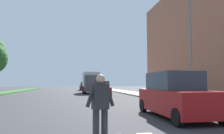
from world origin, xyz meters
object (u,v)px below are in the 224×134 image
at_px(street_lamp_right, 189,38).
at_px(pedestrian_performer, 100,106).
at_px(suv_crossing, 175,96).
at_px(truck_box_delivery, 91,82).
at_px(sedan_distant, 89,88).
at_px(sedan_far_horizon, 84,87).
at_px(sedan_midblock, 101,89).

relative_size(street_lamp_right, pedestrian_performer, 4.44).
height_order(suv_crossing, truck_box_delivery, truck_box_delivery).
distance_m(street_lamp_right, suv_crossing, 6.66).
bearing_deg(pedestrian_performer, truck_box_delivery, 85.30).
xyz_separation_m(suv_crossing, truck_box_delivery, (-1.64, 22.52, 0.70)).
relative_size(sedan_distant, sedan_far_horizon, 0.96).
xyz_separation_m(street_lamp_right, sedan_far_horizon, (-5.39, 30.04, -3.81)).
height_order(street_lamp_right, suv_crossing, street_lamp_right).
xyz_separation_m(street_lamp_right, pedestrian_performer, (-7.22, -7.86, -3.66)).
distance_m(street_lamp_right, truck_box_delivery, 19.07).
xyz_separation_m(pedestrian_performer, sedan_distant, (1.86, 26.91, -0.15)).
height_order(street_lamp_right, pedestrian_performer, street_lamp_right).
bearing_deg(suv_crossing, sedan_distant, 94.69).
bearing_deg(street_lamp_right, sedan_far_horizon, 100.18).
bearing_deg(sedan_distant, truck_box_delivery, -72.77).
bearing_deg(sedan_far_horizon, suv_crossing, -86.75).
bearing_deg(sedan_midblock, sedan_far_horizon, 92.14).
xyz_separation_m(pedestrian_performer, sedan_midblock, (2.56, 18.14, -0.14)).
distance_m(suv_crossing, sedan_midblock, 14.70).
bearing_deg(sedan_midblock, truck_box_delivery, 93.10).
distance_m(sedan_distant, sedan_far_horizon, 10.99).
relative_size(street_lamp_right, sedan_far_horizon, 1.69).
relative_size(sedan_far_horizon, truck_box_delivery, 0.71).
distance_m(pedestrian_performer, sedan_far_horizon, 37.95).
height_order(sedan_distant, truck_box_delivery, truck_box_delivery).
height_order(suv_crossing, sedan_distant, suv_crossing).
relative_size(suv_crossing, sedan_far_horizon, 1.05).
xyz_separation_m(sedan_distant, truck_box_delivery, (0.28, -0.91, 0.85)).
distance_m(street_lamp_right, pedestrian_performer, 11.28).
bearing_deg(sedan_distant, street_lamp_right, -74.28).
xyz_separation_m(sedan_midblock, sedan_distant, (-0.71, 8.77, -0.01)).
xyz_separation_m(sedan_midblock, sedan_far_horizon, (-0.74, 19.77, -0.00)).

